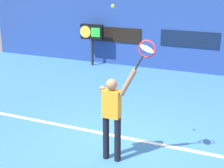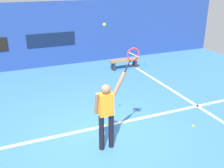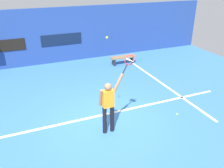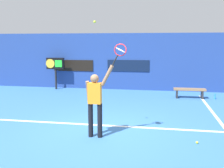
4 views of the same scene
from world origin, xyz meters
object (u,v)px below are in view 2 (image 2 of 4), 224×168
object	(u,v)px
tennis_ball	(104,25)
water_bottle	(145,63)
tennis_player	(106,111)
court_bench	(124,62)
tennis_racket	(133,56)
spare_ball	(193,126)

from	to	relation	value
tennis_ball	water_bottle	bearing A→B (deg)	52.46
tennis_player	water_bottle	bearing A→B (deg)	52.76
tennis_ball	court_bench	world-z (taller)	tennis_ball
tennis_racket	spare_ball	size ratio (longest dim) A/B	9.04
tennis_ball	spare_ball	world-z (taller)	tennis_ball
water_bottle	tennis_racket	bearing A→B (deg)	-122.66
water_bottle	spare_ball	xyz separation A→B (m)	(-1.53, -5.48, -0.09)
court_bench	spare_ball	size ratio (longest dim) A/B	20.59
water_bottle	spare_ball	size ratio (longest dim) A/B	3.53
tennis_racket	tennis_ball	size ratio (longest dim) A/B	9.04
court_bench	water_bottle	distance (m)	1.12
spare_ball	tennis_racket	bearing A→B (deg)	179.04
tennis_racket	tennis_ball	world-z (taller)	tennis_ball
tennis_ball	water_bottle	size ratio (longest dim) A/B	0.28
tennis_player	water_bottle	size ratio (longest dim) A/B	8.11
tennis_racket	water_bottle	xyz separation A→B (m)	(3.49, 5.45, -2.17)
tennis_racket	spare_ball	world-z (taller)	tennis_racket
court_bench	tennis_racket	bearing A→B (deg)	-113.73
tennis_racket	water_bottle	bearing A→B (deg)	57.34
tennis_player	spare_ball	distance (m)	2.79
tennis_racket	tennis_ball	bearing A→B (deg)	175.14
tennis_ball	tennis_racket	bearing A→B (deg)	-4.86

